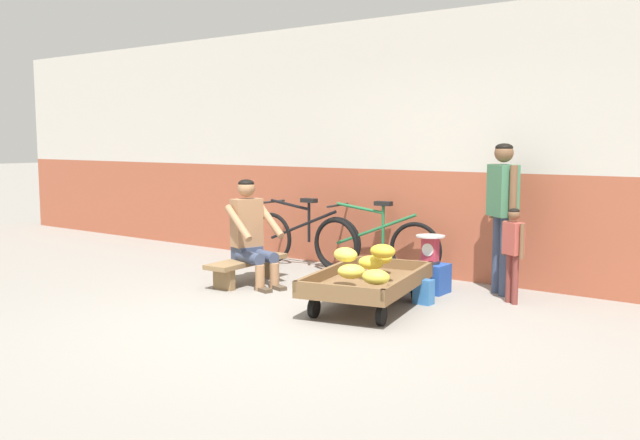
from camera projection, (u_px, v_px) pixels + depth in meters
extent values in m
plane|color=gray|center=(268.00, 328.00, 5.84)|extent=(80.00, 80.00, 0.00)
cube|color=#A35138|center=(434.00, 223.00, 8.09)|extent=(16.00, 0.30, 1.21)
cube|color=beige|center=(437.00, 93.00, 7.92)|extent=(16.00, 0.30, 1.76)
cube|color=brown|center=(368.00, 284.00, 6.47)|extent=(1.13, 1.59, 0.05)
cube|color=brown|center=(328.00, 273.00, 6.63)|extent=(0.35, 1.41, 0.10)
cube|color=brown|center=(409.00, 280.00, 6.30)|extent=(0.35, 1.41, 0.10)
cube|color=brown|center=(392.00, 264.00, 7.10)|extent=(0.83, 0.22, 0.10)
cube|color=brown|center=(338.00, 291.00, 5.83)|extent=(0.83, 0.22, 0.10)
cylinder|color=black|center=(356.00, 286.00, 7.07)|extent=(0.09, 0.19, 0.18)
cylinder|color=black|center=(416.00, 292.00, 6.81)|extent=(0.09, 0.19, 0.18)
cylinder|color=black|center=(314.00, 308.00, 6.16)|extent=(0.09, 0.19, 0.18)
cylinder|color=black|center=(381.00, 315.00, 5.90)|extent=(0.09, 0.19, 0.18)
ellipsoid|color=yellow|center=(382.00, 257.00, 6.81)|extent=(0.29, 0.26, 0.13)
ellipsoid|color=yellow|center=(351.00, 271.00, 6.07)|extent=(0.30, 0.28, 0.13)
ellipsoid|color=yellow|center=(371.00, 263.00, 6.51)|extent=(0.28, 0.25, 0.13)
ellipsoid|color=gold|center=(376.00, 277.00, 5.83)|extent=(0.27, 0.22, 0.13)
ellipsoid|color=yellow|center=(346.00, 255.00, 6.15)|extent=(0.28, 0.23, 0.13)
ellipsoid|color=gold|center=(383.00, 251.00, 6.36)|extent=(0.26, 0.21, 0.13)
cube|color=olive|center=(247.00, 261.00, 7.62)|extent=(0.38, 1.12, 0.05)
cube|color=olive|center=(269.00, 268.00, 7.96)|extent=(0.25, 0.10, 0.22)
cube|color=olive|center=(224.00, 279.00, 7.32)|extent=(0.25, 0.10, 0.22)
cylinder|color=#9E704C|center=(274.00, 276.00, 7.37)|extent=(0.10, 0.10, 0.27)
cube|color=#4C3D2D|center=(278.00, 287.00, 7.34)|extent=(0.24, 0.15, 0.04)
cylinder|color=#38425B|center=(264.00, 256.00, 7.51)|extent=(0.42, 0.23, 0.13)
cylinder|color=#9E704C|center=(260.00, 278.00, 7.27)|extent=(0.10, 0.10, 0.27)
cube|color=#4C3D2D|center=(263.00, 290.00, 7.23)|extent=(0.24, 0.15, 0.04)
cylinder|color=#38425B|center=(250.00, 258.00, 7.40)|extent=(0.42, 0.23, 0.13)
cube|color=#38425B|center=(247.00, 253.00, 7.61)|extent=(0.29, 0.33, 0.14)
cube|color=#9E704C|center=(247.00, 223.00, 7.57)|extent=(0.26, 0.36, 0.52)
cylinder|color=#9E704C|center=(270.00, 220.00, 7.56)|extent=(0.47, 0.20, 0.36)
cylinder|color=#9E704C|center=(238.00, 223.00, 7.32)|extent=(0.47, 0.20, 0.36)
sphere|color=#9E704C|center=(246.00, 188.00, 7.53)|extent=(0.19, 0.19, 0.19)
ellipsoid|color=black|center=(246.00, 183.00, 7.52)|extent=(0.17, 0.17, 0.09)
cube|color=#234CA8|center=(430.00, 278.00, 7.18)|extent=(0.36, 0.28, 0.30)
cylinder|color=#28282D|center=(430.00, 262.00, 7.16)|extent=(0.20, 0.20, 0.03)
cube|color=#C6384C|center=(430.00, 249.00, 7.15)|extent=(0.16, 0.10, 0.24)
cylinder|color=white|center=(428.00, 250.00, 7.10)|extent=(0.13, 0.01, 0.13)
cylinder|color=#B2B5BA|center=(430.00, 236.00, 7.13)|extent=(0.30, 0.30, 0.01)
torus|color=black|center=(272.00, 238.00, 8.92)|extent=(0.64, 0.06, 0.64)
torus|color=black|center=(336.00, 245.00, 8.29)|extent=(0.64, 0.06, 0.64)
cylinder|color=black|center=(303.00, 225.00, 8.58)|extent=(1.03, 0.05, 0.43)
cylinder|color=black|center=(309.00, 222.00, 8.51)|extent=(0.04, 0.04, 0.48)
cylinder|color=black|center=(290.00, 205.00, 8.68)|extent=(0.62, 0.05, 0.12)
cube|color=black|center=(309.00, 200.00, 8.48)|extent=(0.20, 0.10, 0.05)
cylinder|color=black|center=(272.00, 202.00, 8.86)|extent=(0.04, 0.48, 0.03)
torus|color=black|center=(338.00, 243.00, 8.45)|extent=(0.64, 0.12, 0.64)
torus|color=black|center=(415.00, 250.00, 7.93)|extent=(0.64, 0.12, 0.64)
cylinder|color=#236B3D|center=(375.00, 229.00, 8.16)|extent=(1.03, 0.14, 0.43)
cylinder|color=#236B3D|center=(383.00, 227.00, 8.11)|extent=(0.04, 0.04, 0.48)
cylinder|color=#236B3D|center=(360.00, 208.00, 8.24)|extent=(0.62, 0.10, 0.12)
cube|color=black|center=(383.00, 203.00, 8.08)|extent=(0.21, 0.12, 0.05)
cylinder|color=black|center=(338.00, 205.00, 8.40)|extent=(0.08, 0.48, 0.03)
cylinder|color=#38425B|center=(505.00, 257.00, 6.98)|extent=(0.10, 0.10, 0.80)
cylinder|color=#38425B|center=(497.00, 254.00, 7.13)|extent=(0.10, 0.10, 0.80)
cube|color=#427A56|center=(503.00, 190.00, 6.98)|extent=(0.37, 0.36, 0.52)
cylinder|color=brown|center=(513.00, 194.00, 6.78)|extent=(0.07, 0.07, 0.56)
cylinder|color=brown|center=(493.00, 191.00, 7.18)|extent=(0.07, 0.07, 0.56)
sphere|color=brown|center=(504.00, 153.00, 6.94)|extent=(0.19, 0.19, 0.19)
ellipsoid|color=black|center=(504.00, 148.00, 6.93)|extent=(0.17, 0.17, 0.09)
cylinder|color=brown|center=(515.00, 280.00, 6.64)|extent=(0.06, 0.06, 0.48)
cylinder|color=brown|center=(509.00, 278.00, 6.73)|extent=(0.06, 0.06, 0.48)
cube|color=#B24C42|center=(513.00, 238.00, 6.64)|extent=(0.22, 0.20, 0.31)
cylinder|color=brown|center=(522.00, 241.00, 6.53)|extent=(0.04, 0.04, 0.33)
cylinder|color=brown|center=(505.00, 238.00, 6.76)|extent=(0.04, 0.04, 0.33)
sphere|color=brown|center=(514.00, 214.00, 6.61)|extent=(0.11, 0.11, 0.11)
ellipsoid|color=black|center=(514.00, 211.00, 6.61)|extent=(0.10, 0.10, 0.05)
cube|color=#3370B7|center=(424.00, 292.00, 6.67)|extent=(0.18, 0.12, 0.24)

